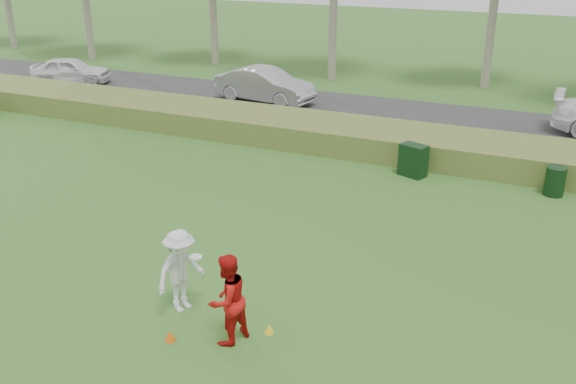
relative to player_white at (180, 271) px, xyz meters
The scene contains 11 objects.
ground 1.12m from the player_white, 11.60° to the left, with size 120.00×120.00×0.00m, color #2C6120.
reed_strip 12.15m from the player_white, 87.10° to the left, with size 80.00×3.00×0.90m, color #536729.
park_road 17.16m from the player_white, 87.94° to the left, with size 80.00×6.00×0.06m, color #2D2D2D.
player_white is the anchor object (origin of this frame).
player_red 1.60m from the player_white, 22.55° to the right, with size 0.92×0.71×1.88m, color red.
cone_orange 1.43m from the player_white, 69.08° to the right, with size 0.21×0.21×0.24m, color #EB5B0C.
cone_yellow 2.25m from the player_white, ahead, with size 0.20×0.20×0.22m, color yellow.
utility_cabinet 10.41m from the player_white, 76.32° to the left, with size 0.86×0.54×1.08m, color black.
trash_bin 12.32m from the player_white, 56.16° to the left, with size 0.61×0.61×0.91m, color black.
car_left 23.97m from the player_white, 137.28° to the left, with size 1.64×4.08×1.39m, color white.
car_mid 18.11m from the player_white, 110.71° to the left, with size 1.69×4.85×1.60m, color #B5B5B9.
Camera 1 is at (6.38, -10.02, 7.53)m, focal length 40.00 mm.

